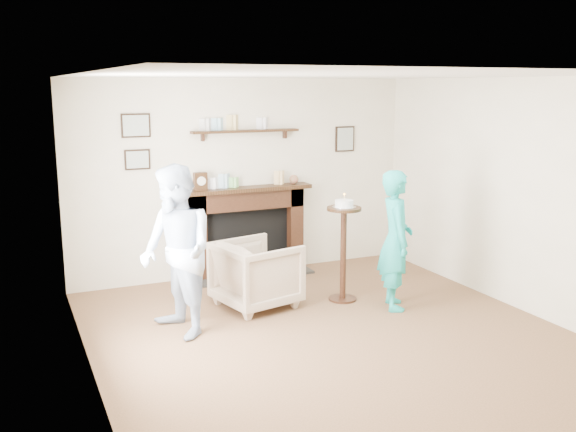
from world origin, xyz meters
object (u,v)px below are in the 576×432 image
(armchair, at_px, (257,306))
(woman, at_px, (393,307))
(man, at_px, (180,334))
(pedestal_table, at_px, (344,235))

(armchair, height_order, woman, woman)
(man, xyz_separation_m, pedestal_table, (1.97, 0.26, 0.76))
(armchair, bearing_deg, man, 102.29)
(armchair, distance_m, pedestal_table, 1.25)
(man, height_order, pedestal_table, pedestal_table)
(woman, relative_size, pedestal_table, 1.23)
(armchair, distance_m, woman, 1.52)
(woman, distance_m, pedestal_table, 0.97)
(armchair, relative_size, man, 0.48)
(armchair, xyz_separation_m, man, (-1.00, -0.47, 0.00))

